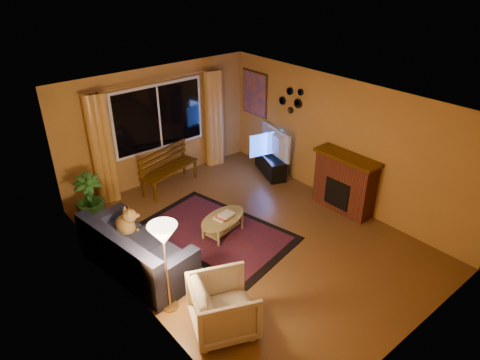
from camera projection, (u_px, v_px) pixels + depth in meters
floor at (251, 238)px, 7.63m from camera, size 4.50×6.00×0.02m
ceiling at (253, 102)px, 6.44m from camera, size 4.50×6.00×0.02m
wall_back at (158, 125)px, 9.08m from camera, size 4.50×0.02×2.50m
wall_left at (126, 226)px, 5.76m from camera, size 0.02×6.00×2.50m
wall_right at (339, 141)px, 8.31m from camera, size 0.02×6.00×2.50m
window at (159, 117)px, 8.94m from camera, size 2.00×0.02×1.30m
curtain_rod at (157, 80)px, 8.53m from camera, size 3.20×0.03×0.03m
curtain_left at (102, 150)px, 8.29m from camera, size 0.36×0.36×2.24m
curtain_right at (213, 119)px, 9.81m from camera, size 0.36×0.36×2.24m
bench at (170, 178)px, 9.19m from camera, size 1.48×0.79×0.43m
potted_plant at (89, 198)px, 7.93m from camera, size 0.60×0.60×0.94m
sofa at (137, 248)px, 6.70m from camera, size 1.15×2.12×0.81m
dog at (125, 223)px, 6.94m from camera, size 0.31×0.41×0.44m
armchair at (223, 304)px, 5.61m from camera, size 1.03×1.06×0.85m
floor_lamp at (167, 269)px, 5.82m from camera, size 0.28×0.28×1.41m
rug at (216, 233)px, 7.76m from camera, size 2.25×3.01×0.02m
coffee_table at (223, 226)px, 7.65m from camera, size 1.18×1.18×0.36m
tv_console at (270, 164)px, 9.75m from camera, size 0.73×1.12×0.45m
television at (271, 142)px, 9.49m from camera, size 0.40×1.13×0.65m
fireplace at (345, 184)px, 8.25m from camera, size 0.40×1.20×1.10m
mirror_cluster at (291, 99)px, 8.91m from camera, size 0.06×0.60×0.56m
painting at (254, 93)px, 9.76m from camera, size 0.04×0.76×0.96m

